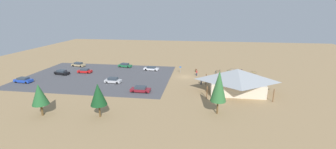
{
  "coord_description": "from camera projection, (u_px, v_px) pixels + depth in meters",
  "views": [
    {
      "loc": [
        -4.11,
        62.88,
        18.79
      ],
      "look_at": [
        4.68,
        2.28,
        1.2
      ],
      "focal_mm": 23.98,
      "sensor_mm": 36.0,
      "label": 1
    }
  ],
  "objects": [
    {
      "name": "ground",
      "position": [
        185.0,
        77.0,
        65.57
      ],
      "size": [
        160.0,
        160.0,
        0.0
      ],
      "primitive_type": "plane",
      "color": "#9E7F56",
      "rests_on": "ground"
    },
    {
      "name": "parking_lot_asphalt",
      "position": [
        99.0,
        76.0,
        65.99
      ],
      "size": [
        42.2,
        29.67,
        0.05
      ],
      "primitive_type": "cube",
      "color": "#4C4C51",
      "rests_on": "ground"
    },
    {
      "name": "bike_pavilion",
      "position": [
        237.0,
        80.0,
        52.45
      ],
      "size": [
        14.22,
        10.13,
        5.75
      ],
      "color": "beige",
      "rests_on": "ground"
    },
    {
      "name": "trash_bin",
      "position": [
        196.0,
        70.0,
        70.84
      ],
      "size": [
        0.6,
        0.6,
        0.9
      ],
      "primitive_type": "cylinder",
      "color": "brown",
      "rests_on": "ground"
    },
    {
      "name": "lot_sign",
      "position": [
        180.0,
        69.0,
        69.29
      ],
      "size": [
        0.56,
        0.08,
        2.2
      ],
      "color": "#99999E",
      "rests_on": "ground"
    },
    {
      "name": "pine_west",
      "position": [
        39.0,
        94.0,
        40.48
      ],
      "size": [
        2.91,
        2.91,
        6.13
      ],
      "color": "brown",
      "rests_on": "ground"
    },
    {
      "name": "pine_center",
      "position": [
        219.0,
        86.0,
        40.86
      ],
      "size": [
        2.94,
        2.94,
        8.4
      ],
      "color": "brown",
      "rests_on": "ground"
    },
    {
      "name": "pine_east",
      "position": [
        98.0,
        94.0,
        39.84
      ],
      "size": [
        2.94,
        2.94,
        6.41
      ],
      "color": "brown",
      "rests_on": "ground"
    },
    {
      "name": "bicycle_red_lone_east",
      "position": [
        240.0,
        73.0,
        68.0
      ],
      "size": [
        1.48,
        0.81,
        0.82
      ],
      "color": "black",
      "rests_on": "ground"
    },
    {
      "name": "bicycle_teal_near_sign",
      "position": [
        216.0,
        73.0,
        68.82
      ],
      "size": [
        0.48,
        1.7,
        0.81
      ],
      "color": "black",
      "rests_on": "ground"
    },
    {
      "name": "bicycle_green_lone_west",
      "position": [
        228.0,
        71.0,
        70.43
      ],
      "size": [
        1.06,
        1.48,
        0.81
      ],
      "color": "black",
      "rests_on": "ground"
    },
    {
      "name": "bicycle_yellow_yard_right",
      "position": [
        253.0,
        73.0,
        68.93
      ],
      "size": [
        1.67,
        0.48,
        0.74
      ],
      "color": "black",
      "rests_on": "ground"
    },
    {
      "name": "bicycle_purple_front_row",
      "position": [
        240.0,
        70.0,
        71.35
      ],
      "size": [
        1.74,
        0.59,
        0.8
      ],
      "color": "black",
      "rests_on": "ground"
    },
    {
      "name": "bicycle_silver_yard_center",
      "position": [
        233.0,
        70.0,
        72.26
      ],
      "size": [
        1.69,
        0.48,
        0.82
      ],
      "color": "black",
      "rests_on": "ground"
    },
    {
      "name": "bicycle_black_mid_cluster",
      "position": [
        218.0,
        71.0,
        70.22
      ],
      "size": [
        1.63,
        0.88,
        0.83
      ],
      "color": "black",
      "rests_on": "ground"
    },
    {
      "name": "car_green_aisle_side",
      "position": [
        125.0,
        65.0,
        76.41
      ],
      "size": [
        4.81,
        2.56,
        1.38
      ],
      "color": "#1E6B3D",
      "rests_on": "parking_lot_asphalt"
    },
    {
      "name": "car_white_front_row",
      "position": [
        151.0,
        68.0,
        72.43
      ],
      "size": [
        4.91,
        2.26,
        1.24
      ],
      "color": "white",
      "rests_on": "parking_lot_asphalt"
    },
    {
      "name": "car_red_end_stall",
      "position": [
        85.0,
        71.0,
        69.45
      ],
      "size": [
        4.24,
        1.84,
        1.33
      ],
      "color": "red",
      "rests_on": "parking_lot_asphalt"
    },
    {
      "name": "car_maroon_near_entry",
      "position": [
        140.0,
        89.0,
        53.19
      ],
      "size": [
        4.73,
        1.95,
        1.41
      ],
      "color": "maroon",
      "rests_on": "parking_lot_asphalt"
    },
    {
      "name": "car_blue_back_corner",
      "position": [
        23.0,
        80.0,
        60.3
      ],
      "size": [
        4.87,
        2.24,
        1.36
      ],
      "color": "#1E42B2",
      "rests_on": "parking_lot_asphalt"
    },
    {
      "name": "car_black_far_end",
      "position": [
        62.0,
        72.0,
        67.67
      ],
      "size": [
        4.76,
        2.73,
        1.44
      ],
      "color": "black",
      "rests_on": "parking_lot_asphalt"
    },
    {
      "name": "car_silver_second_row",
      "position": [
        113.0,
        80.0,
        59.9
      ],
      "size": [
        4.44,
        2.02,
        1.46
      ],
      "color": "#BCBCC1",
      "rests_on": "parking_lot_asphalt"
    },
    {
      "name": "car_tan_inner_stall",
      "position": [
        78.0,
        64.0,
        77.56
      ],
      "size": [
        4.97,
        2.64,
        1.4
      ],
      "color": "tan",
      "rests_on": "parking_lot_asphalt"
    },
    {
      "name": "visitor_at_bikes",
      "position": [
        201.0,
        81.0,
        58.78
      ],
      "size": [
        0.36,
        0.39,
        1.77
      ],
      "color": "#2D3347",
      "rests_on": "ground"
    },
    {
      "name": "visitor_crossing_yard",
      "position": [
        227.0,
        74.0,
        65.2
      ],
      "size": [
        0.36,
        0.39,
        1.76
      ],
      "color": "#2D3347",
      "rests_on": "ground"
    },
    {
      "name": "visitor_near_lot",
      "position": [
        197.0,
        73.0,
        66.48
      ],
      "size": [
        0.36,
        0.39,
        1.81
      ],
      "color": "#2D3347",
      "rests_on": "ground"
    }
  ]
}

